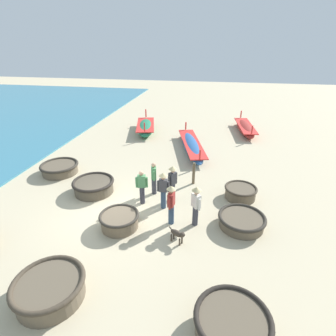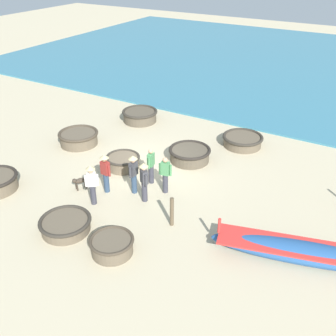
{
  "view_description": "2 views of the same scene",
  "coord_description": "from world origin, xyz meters",
  "px_view_note": "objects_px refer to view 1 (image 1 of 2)",
  "views": [
    {
      "loc": [
        3.77,
        -8.6,
        6.44
      ],
      "look_at": [
        1.78,
        2.16,
        1.12
      ],
      "focal_mm": 28.0,
      "sensor_mm": 36.0,
      "label": 1
    },
    {
      "loc": [
        12.57,
        8.44,
        8.75
      ],
      "look_at": [
        0.67,
        1.44,
        0.78
      ],
      "focal_mm": 42.0,
      "sensor_mm": 36.0,
      "label": 2
    }
  ],
  "objects_px": {
    "dog": "(178,234)",
    "coracle_tilted": "(94,186)",
    "coracle_upturned": "(50,288)",
    "long_boat_white_hull": "(146,127)",
    "mooring_post_shoreline": "(194,173)",
    "coracle_front_right": "(60,168)",
    "long_boat_ochre_hull": "(245,128)",
    "coracle_center": "(232,324)",
    "fisherman_standing_right": "(171,202)",
    "coracle_far_right": "(242,220)",
    "long_boat_red_hull": "(192,145)",
    "fisherman_standing_left": "(196,204)",
    "fisherman_hauling": "(163,188)",
    "coracle_beside_post": "(240,192)",
    "coracle_far_left": "(119,220)",
    "fisherman_by_coracle": "(154,178)",
    "fisherman_crouching": "(142,186)",
    "fisherman_with_hat": "(173,181)"
  },
  "relations": [
    {
      "from": "long_boat_ochre_hull",
      "to": "fisherman_by_coracle",
      "type": "relative_size",
      "value": 3.06
    },
    {
      "from": "coracle_upturned",
      "to": "coracle_center",
      "type": "bearing_deg",
      "value": -1.45
    },
    {
      "from": "fisherman_hauling",
      "to": "mooring_post_shoreline",
      "type": "xyz_separation_m",
      "value": [
        1.05,
        2.34,
        -0.39
      ]
    },
    {
      "from": "coracle_beside_post",
      "to": "fisherman_standing_left",
      "type": "xyz_separation_m",
      "value": [
        -1.84,
        -2.3,
        0.66
      ]
    },
    {
      "from": "coracle_tilted",
      "to": "coracle_upturned",
      "type": "height_order",
      "value": "coracle_upturned"
    },
    {
      "from": "coracle_beside_post",
      "to": "fisherman_standing_right",
      "type": "distance_m",
      "value": 3.71
    },
    {
      "from": "coracle_far_left",
      "to": "coracle_front_right",
      "type": "height_order",
      "value": "coracle_far_left"
    },
    {
      "from": "coracle_front_right",
      "to": "fisherman_standing_left",
      "type": "height_order",
      "value": "fisherman_standing_left"
    },
    {
      "from": "long_boat_red_hull",
      "to": "fisherman_crouching",
      "type": "distance_m",
      "value": 6.82
    },
    {
      "from": "coracle_far_left",
      "to": "fisherman_standing_right",
      "type": "height_order",
      "value": "fisherman_standing_right"
    },
    {
      "from": "fisherman_with_hat",
      "to": "coracle_tilted",
      "type": "bearing_deg",
      "value": -179.86
    },
    {
      "from": "coracle_beside_post",
      "to": "coracle_center",
      "type": "bearing_deg",
      "value": -95.33
    },
    {
      "from": "fisherman_standing_right",
      "to": "dog",
      "type": "relative_size",
      "value": 2.68
    },
    {
      "from": "long_boat_white_hull",
      "to": "coracle_upturned",
      "type": "bearing_deg",
      "value": -85.23
    },
    {
      "from": "coracle_far_right",
      "to": "long_boat_white_hull",
      "type": "distance_m",
      "value": 12.56
    },
    {
      "from": "mooring_post_shoreline",
      "to": "coracle_front_right",
      "type": "bearing_deg",
      "value": -178.94
    },
    {
      "from": "fisherman_by_coracle",
      "to": "fisherman_crouching",
      "type": "height_order",
      "value": "same"
    },
    {
      "from": "fisherman_standing_left",
      "to": "long_boat_ochre_hull",
      "type": "bearing_deg",
      "value": 77.05
    },
    {
      "from": "coracle_beside_post",
      "to": "long_boat_red_hull",
      "type": "distance_m",
      "value": 6.09
    },
    {
      "from": "coracle_far_right",
      "to": "coracle_front_right",
      "type": "bearing_deg",
      "value": 162.79
    },
    {
      "from": "coracle_upturned",
      "to": "fisherman_standing_left",
      "type": "relative_size",
      "value": 1.18
    },
    {
      "from": "coracle_beside_post",
      "to": "coracle_far_right",
      "type": "height_order",
      "value": "coracle_beside_post"
    },
    {
      "from": "coracle_upturned",
      "to": "long_boat_ochre_hull",
      "type": "xyz_separation_m",
      "value": [
        6.43,
        16.16,
        -0.01
      ]
    },
    {
      "from": "long_boat_red_hull",
      "to": "coracle_center",
      "type": "bearing_deg",
      "value": -79.57
    },
    {
      "from": "dog",
      "to": "coracle_tilted",
      "type": "bearing_deg",
      "value": 148.32
    },
    {
      "from": "long_boat_red_hull",
      "to": "mooring_post_shoreline",
      "type": "distance_m",
      "value": 4.52
    },
    {
      "from": "coracle_upturned",
      "to": "mooring_post_shoreline",
      "type": "xyz_separation_m",
      "value": [
        3.25,
        7.2,
        0.21
      ]
    },
    {
      "from": "long_boat_white_hull",
      "to": "mooring_post_shoreline",
      "type": "relative_size",
      "value": 3.94
    },
    {
      "from": "coracle_front_right",
      "to": "dog",
      "type": "bearing_deg",
      "value": -31.03
    },
    {
      "from": "coracle_beside_post",
      "to": "mooring_post_shoreline",
      "type": "relative_size",
      "value": 1.28
    },
    {
      "from": "long_boat_white_hull",
      "to": "coracle_far_right",
      "type": "bearing_deg",
      "value": -58.16
    },
    {
      "from": "fisherman_hauling",
      "to": "dog",
      "type": "distance_m",
      "value": 2.31
    },
    {
      "from": "long_boat_red_hull",
      "to": "fisherman_crouching",
      "type": "height_order",
      "value": "fisherman_crouching"
    },
    {
      "from": "long_boat_ochre_hull",
      "to": "fisherman_standing_left",
      "type": "distance_m",
      "value": 12.53
    },
    {
      "from": "fisherman_by_coracle",
      "to": "coracle_far_left",
      "type": "bearing_deg",
      "value": -105.73
    },
    {
      "from": "coracle_far_right",
      "to": "fisherman_standing_right",
      "type": "height_order",
      "value": "fisherman_standing_right"
    },
    {
      "from": "coracle_front_right",
      "to": "coracle_far_left",
      "type": "bearing_deg",
      "value": -38.48
    },
    {
      "from": "coracle_tilted",
      "to": "dog",
      "type": "height_order",
      "value": "coracle_tilted"
    },
    {
      "from": "long_boat_ochre_hull",
      "to": "fisherman_crouching",
      "type": "relative_size",
      "value": 3.06
    },
    {
      "from": "fisherman_hauling",
      "to": "dog",
      "type": "bearing_deg",
      "value": -65.75
    },
    {
      "from": "coracle_center",
      "to": "fisherman_standing_right",
      "type": "bearing_deg",
      "value": 118.5
    },
    {
      "from": "coracle_tilted",
      "to": "fisherman_standing_right",
      "type": "relative_size",
      "value": 1.15
    },
    {
      "from": "coracle_front_right",
      "to": "coracle_beside_post",
      "type": "bearing_deg",
      "value": -4.91
    },
    {
      "from": "long_boat_ochre_hull",
      "to": "fisherman_by_coracle",
      "type": "height_order",
      "value": "fisherman_by_coracle"
    },
    {
      "from": "long_boat_red_hull",
      "to": "mooring_post_shoreline",
      "type": "relative_size",
      "value": 5.24
    },
    {
      "from": "coracle_upturned",
      "to": "coracle_tilted",
      "type": "bearing_deg",
      "value": 102.98
    },
    {
      "from": "coracle_center",
      "to": "fisherman_hauling",
      "type": "xyz_separation_m",
      "value": [
        -2.68,
        4.99,
        0.61
      ]
    },
    {
      "from": "coracle_far_left",
      "to": "coracle_upturned",
      "type": "bearing_deg",
      "value": -103.75
    },
    {
      "from": "coracle_far_left",
      "to": "coracle_beside_post",
      "type": "height_order",
      "value": "coracle_far_left"
    },
    {
      "from": "long_boat_ochre_hull",
      "to": "fisherman_hauling",
      "type": "xyz_separation_m",
      "value": [
        -4.23,
        -11.3,
        0.62
      ]
    }
  ]
}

